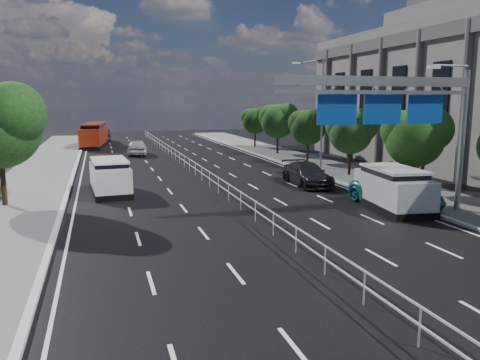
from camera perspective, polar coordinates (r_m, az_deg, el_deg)
name	(u,v)px	position (r m, az deg, el deg)	size (l,w,h in m)	color
ground	(398,331)	(12.99, 18.66, -17.06)	(160.00, 160.00, 0.00)	black
median_fence	(204,175)	(33.00, -4.41, 0.61)	(0.05, 85.00, 1.02)	silver
overhead_gantry	(398,103)	(23.74, 18.68, 8.90)	(10.24, 0.38, 7.45)	gray
streetlight_far	(319,107)	(39.42, 9.61, 8.82)	(2.78, 2.40, 9.00)	gray
far_tree_d	(416,135)	(30.05, 20.64, 5.19)	(3.85, 3.59, 5.34)	black
far_tree_e	(351,129)	(36.29, 13.42, 6.01)	(3.63, 3.38, 5.13)	black
far_tree_f	(309,125)	(42.93, 8.37, 6.62)	(3.52, 3.28, 5.02)	black
far_tree_g	(278,119)	(49.80, 4.69, 7.41)	(3.96, 3.69, 5.45)	black
far_tree_h	(255,119)	(56.86, 1.89, 7.39)	(3.41, 3.18, 4.91)	black
white_minivan	(110,177)	(29.99, -15.58, 0.39)	(2.50, 5.12, 2.16)	black
red_bus	(94,134)	(60.78, -17.35, 5.32)	(3.51, 10.06, 2.94)	black
near_car_silver	(137,147)	(50.56, -12.40, 3.93)	(1.96, 4.87, 1.66)	#AEB0B6
near_car_dark	(104,136)	(67.80, -16.29, 5.20)	(1.79, 5.14, 1.69)	black
silver_minivan	(393,189)	(26.13, 18.15, -1.01)	(2.97, 5.61, 2.23)	black
parked_car_teal	(396,193)	(26.70, 18.44, -1.47)	(2.62, 5.68, 1.58)	#1B717C
parked_car_dark	(307,174)	(32.12, 8.19, 0.71)	(2.13, 5.25, 1.52)	black
pedestrian_a	(422,173)	(32.36, 21.30, 0.77)	(0.68, 0.45, 1.87)	gray
pedestrian_b	(390,176)	(30.32, 17.81, 0.43)	(0.92, 0.72, 1.89)	gray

